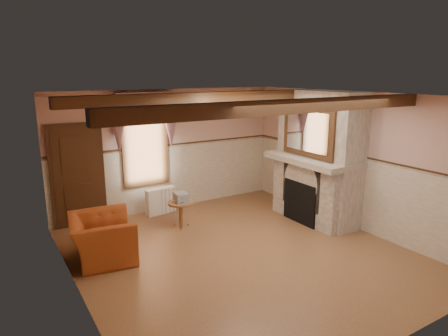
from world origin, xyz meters
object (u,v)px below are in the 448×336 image
mantel_clock (289,146)px  oil_lamp (301,147)px  armchair (102,238)px  side_table (181,215)px  bowl (315,155)px  radiator (161,201)px

mantel_clock → oil_lamp: bearing=-90.0°
oil_lamp → mantel_clock: bearing=90.0°
armchair → oil_lamp: oil_lamp is taller
side_table → mantel_clock: size_ratio=2.29×
side_table → bowl: bearing=-23.8°
armchair → radiator: (1.76, 1.62, -0.09)m
radiator → oil_lamp: (2.63, -1.72, 1.26)m
radiator → mantel_clock: mantel_clock is taller
side_table → mantel_clock: bearing=-7.4°
side_table → radiator: 1.00m
bowl → mantel_clock: (0.00, 0.81, 0.06)m
side_table → armchair: bearing=-160.9°
side_table → bowl: size_ratio=1.58×
radiator → oil_lamp: size_ratio=2.50×
armchair → mantel_clock: 4.55m
armchair → bowl: bearing=-88.1°
armchair → side_table: bearing=-62.2°
bowl → oil_lamp: 0.44m
armchair → radiator: 2.40m
oil_lamp → radiator: bearing=146.9°
armchair → side_table: (1.79, 0.62, -0.11)m
mantel_clock → bowl: bearing=-90.0°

